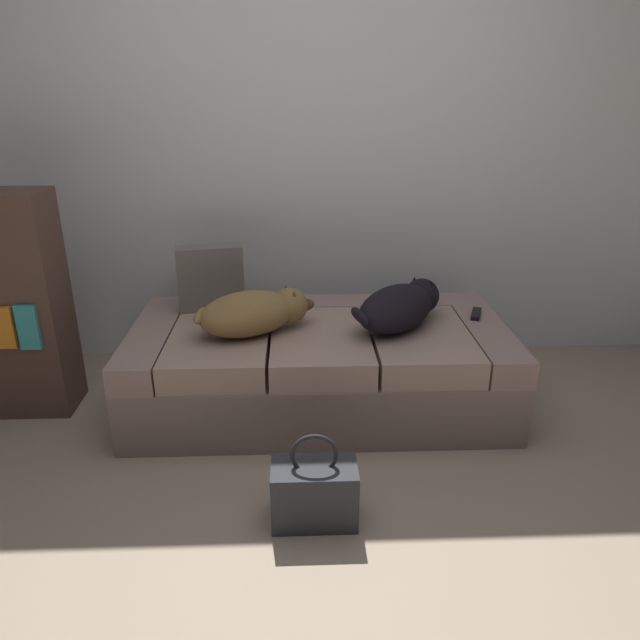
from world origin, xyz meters
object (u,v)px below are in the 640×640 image
couch (320,365)px  throw_pillow (211,278)px  tv_remote (476,314)px  bookshelf (4,306)px  handbag (314,492)px  dog_dark (401,306)px  dog_tan (255,312)px

couch → throw_pillow: (-0.56, 0.27, 0.39)m
tv_remote → bookshelf: 2.35m
tv_remote → handbag: bearing=-110.8°
dog_dark → bookshelf: bearing=178.4°
dog_dark → couch: bearing=175.2°
couch → dog_tan: bearing=-164.9°
handbag → dog_dark: bearing=62.7°
dog_dark → tv_remote: 0.45m
tv_remote → dog_tan: bearing=-150.5°
dog_dark → tv_remote: dog_dark is taller
tv_remote → throw_pillow: 1.40m
couch → throw_pillow: size_ratio=5.46×
couch → tv_remote: tv_remote is taller
dog_dark → handbag: 1.06m
dog_tan → bookshelf: 1.22m
throw_pillow → dog_tan: bearing=-54.4°
couch → dog_dark: size_ratio=3.41×
couch → throw_pillow: throw_pillow is taller
handbag → bookshelf: size_ratio=0.34×
dog_tan → dog_dark: bearing=4.1°
tv_remote → handbag: size_ratio=0.40×
dog_tan → handbag: (0.26, -0.82, -0.41)m
couch → dog_tan: dog_tan is taller
handbag → throw_pillow: bearing=113.5°
dog_dark → handbag: bearing=-117.3°
dog_tan → handbag: dog_tan is taller
bookshelf → couch: bearing=-0.7°
dog_tan → throw_pillow: 0.44m
couch → bookshelf: size_ratio=1.69×
dog_dark → dog_tan: bearing=-175.9°
dog_dark → handbag: dog_dark is taller
couch → tv_remote: bearing=7.0°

